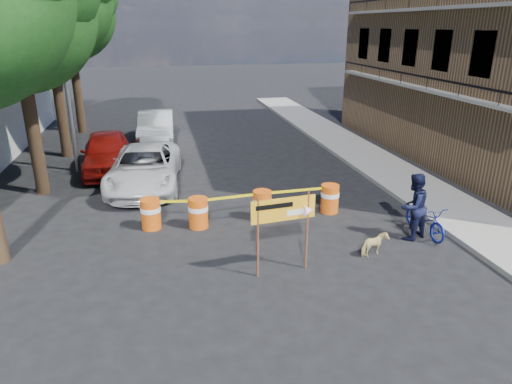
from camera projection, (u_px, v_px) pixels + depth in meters
name	position (u px, v px, depth m)	size (l,w,h in m)	color
ground	(284.00, 272.00, 10.92)	(120.00, 120.00, 0.00)	black
sidewalk_east	(397.00, 176.00, 17.64)	(2.40, 40.00, 0.15)	gray
tree_mid_a	(15.00, 9.00, 13.93)	(5.25, 5.00, 8.68)	#332316
tree_far	(68.00, 11.00, 23.03)	(5.04, 4.80, 8.84)	#332316
streetlamp	(64.00, 59.00, 16.94)	(1.25, 0.18, 8.00)	gray
barrel_far_left	(151.00, 213.00, 13.11)	(0.58, 0.58, 0.90)	#C9460B
barrel_mid_left	(198.00, 212.00, 13.18)	(0.58, 0.58, 0.90)	#C9460B
barrel_mid_right	(262.00, 204.00, 13.75)	(0.58, 0.58, 0.90)	#C9460B
barrel_far_right	(330.00, 198.00, 14.26)	(0.58, 0.58, 0.90)	#C9460B
detour_sign	(292.00, 214.00, 10.47)	(1.56, 0.32, 2.01)	#592D19
pedestrian	(413.00, 207.00, 12.34)	(0.91, 0.71, 1.88)	black
bicycle	(427.00, 205.00, 12.61)	(0.60, 0.91, 1.73)	#122094
dog	(375.00, 245.00, 11.59)	(0.33, 0.72, 0.61)	#E0CC80
suv_white	(145.00, 168.00, 16.43)	(2.40, 5.21, 1.45)	silver
sedan_red	(107.00, 152.00, 18.22)	(1.85, 4.59, 1.57)	maroon
sedan_silver	(156.00, 127.00, 22.60)	(1.66, 4.77, 1.57)	silver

